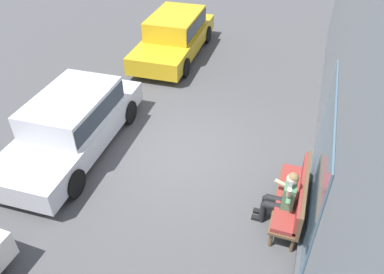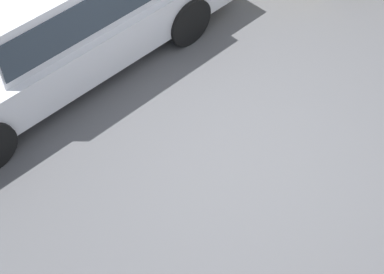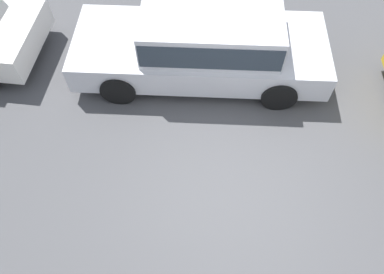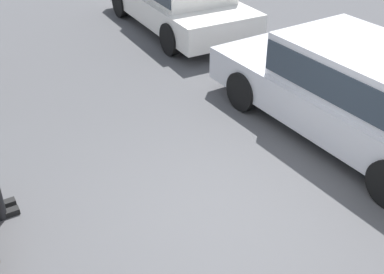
{
  "view_description": "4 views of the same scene",
  "coord_description": "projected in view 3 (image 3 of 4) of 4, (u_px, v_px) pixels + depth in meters",
  "views": [
    {
      "loc": [
        6.59,
        2.6,
        5.86
      ],
      "look_at": [
        0.64,
        0.62,
        1.09
      ],
      "focal_mm": 35.0,
      "sensor_mm": 36.0,
      "label": 1
    },
    {
      "loc": [
        2.92,
        2.6,
        4.94
      ],
      "look_at": [
        0.71,
        0.14,
        0.94
      ],
      "focal_mm": 55.0,
      "sensor_mm": 36.0,
      "label": 2
    },
    {
      "loc": [
        0.33,
        2.6,
        5.42
      ],
      "look_at": [
        0.56,
        -0.13,
        1.14
      ],
      "focal_mm": 35.0,
      "sensor_mm": 36.0,
      "label": 3
    },
    {
      "loc": [
        -3.45,
        2.6,
        3.77
      ],
      "look_at": [
        0.27,
        0.4,
        1.03
      ],
      "focal_mm": 45.0,
      "sensor_mm": 36.0,
      "label": 4
    }
  ],
  "objects": [
    {
      "name": "ground_plane",
      "position": [
        227.0,
        185.0,
        5.95
      ],
      "size": [
        60.0,
        60.0,
        0.0
      ],
      "primitive_type": "plane",
      "color": "#4C4C4F"
    },
    {
      "name": "parked_car_mid",
      "position": [
        205.0,
        40.0,
        6.63
      ],
      "size": [
        4.62,
        1.96,
        1.4
      ],
      "color": "silver",
      "rests_on": "ground_plane"
    }
  ]
}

